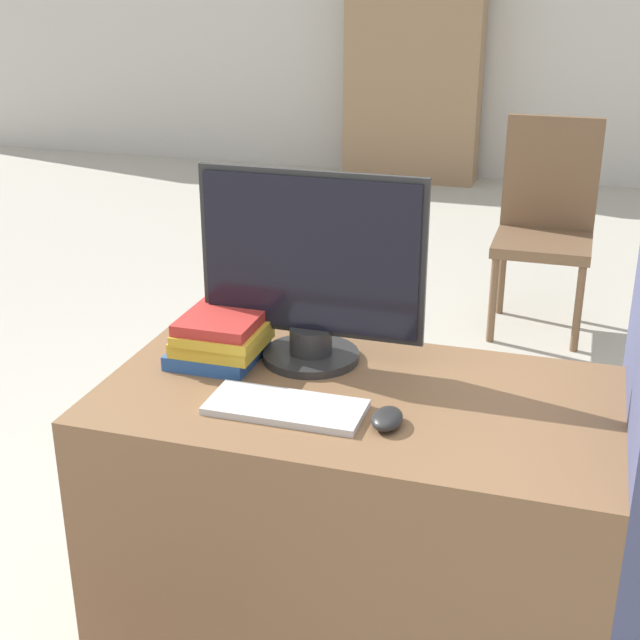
% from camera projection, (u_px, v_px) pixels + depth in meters
% --- Properties ---
extents(desk, '(1.15, 0.65, 0.75)m').
position_uv_depth(desk, '(354.00, 534.00, 2.14)').
color(desk, brown).
rests_on(desk, ground_plane).
extents(carrel_divider, '(0.07, 0.75, 1.16)m').
position_uv_depth(carrel_divider, '(629.00, 487.00, 1.94)').
color(carrel_divider, '#474C70').
rests_on(carrel_divider, ground_plane).
extents(monitor, '(0.54, 0.23, 0.46)m').
position_uv_depth(monitor, '(311.00, 273.00, 2.08)').
color(monitor, '#282828').
rests_on(monitor, desk).
extents(keyboard, '(0.34, 0.15, 0.02)m').
position_uv_depth(keyboard, '(286.00, 407.00, 1.91)').
color(keyboard, silver).
rests_on(keyboard, desk).
extents(mouse, '(0.06, 0.10, 0.03)m').
position_uv_depth(mouse, '(387.00, 419.00, 1.85)').
color(mouse, '#262626').
rests_on(mouse, desk).
extents(book_stack, '(0.22, 0.24, 0.12)m').
position_uv_depth(book_stack, '(222.00, 337.00, 2.14)').
color(book_stack, '#285199').
rests_on(book_stack, desk).
extents(far_chair, '(0.44, 0.44, 0.99)m').
position_uv_depth(far_chair, '(546.00, 217.00, 4.16)').
color(far_chair, brown).
rests_on(far_chair, ground_plane).
extents(bookshelf_far, '(1.05, 0.32, 1.84)m').
position_uv_depth(bookshelf_far, '(414.00, 62.00, 6.92)').
color(bookshelf_far, '#9E7A56').
rests_on(bookshelf_far, ground_plane).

